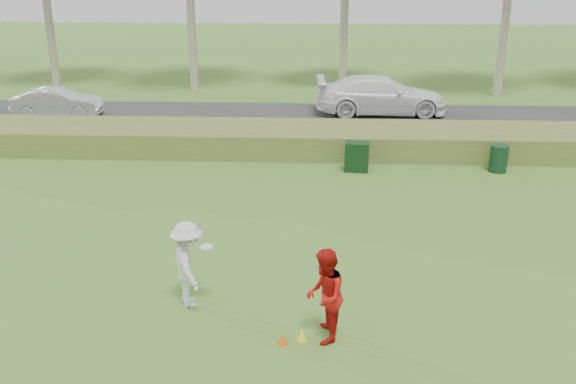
# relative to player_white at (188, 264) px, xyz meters

# --- Properties ---
(ground) EXTENTS (120.00, 120.00, 0.00)m
(ground) POSITION_rel_player_white_xyz_m (1.89, -0.61, -0.92)
(ground) COLOR #3F7025
(ground) RESTS_ON ground
(reed_strip) EXTENTS (80.00, 3.00, 0.90)m
(reed_strip) POSITION_rel_player_white_xyz_m (1.89, 11.39, -0.47)
(reed_strip) COLOR #586A2A
(reed_strip) RESTS_ON ground
(park_road) EXTENTS (80.00, 6.00, 0.06)m
(park_road) POSITION_rel_player_white_xyz_m (1.89, 16.39, -0.89)
(park_road) COLOR #2D2D2D
(park_road) RESTS_ON ground
(player_white) EXTENTS (1.09, 1.36, 1.85)m
(player_white) POSITION_rel_player_white_xyz_m (0.00, 0.00, 0.00)
(player_white) COLOR silver
(player_white) RESTS_ON ground
(player_red) EXTENTS (0.75, 0.94, 1.86)m
(player_red) POSITION_rel_player_white_xyz_m (2.81, -1.17, 0.00)
(player_red) COLOR #B4130F
(player_red) RESTS_ON ground
(cone_orange) EXTENTS (0.20, 0.20, 0.23)m
(cone_orange) POSITION_rel_player_white_xyz_m (2.03, -1.39, -0.81)
(cone_orange) COLOR #DC5D0B
(cone_orange) RESTS_ON ground
(cone_yellow) EXTENTS (0.22, 0.22, 0.25)m
(cone_yellow) POSITION_rel_player_white_xyz_m (2.39, -1.23, -0.80)
(cone_yellow) COLOR yellow
(cone_yellow) RESTS_ON ground
(utility_cabinet) EXTENTS (0.85, 0.58, 1.00)m
(utility_cabinet) POSITION_rel_player_white_xyz_m (3.94, 9.10, -0.43)
(utility_cabinet) COLOR black
(utility_cabinet) RESTS_ON ground
(trash_bin) EXTENTS (0.79, 0.79, 0.91)m
(trash_bin) POSITION_rel_player_white_xyz_m (8.74, 9.29, -0.47)
(trash_bin) COLOR #10321C
(trash_bin) RESTS_ON ground
(car_mid) EXTENTS (4.01, 1.75, 1.28)m
(car_mid) POSITION_rel_player_white_xyz_m (-9.14, 16.09, -0.22)
(car_mid) COLOR silver
(car_mid) RESTS_ON park_road
(car_right) EXTENTS (6.01, 2.70, 1.71)m
(car_right) POSITION_rel_player_white_xyz_m (5.45, 17.37, -0.01)
(car_right) COLOR white
(car_right) RESTS_ON park_road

